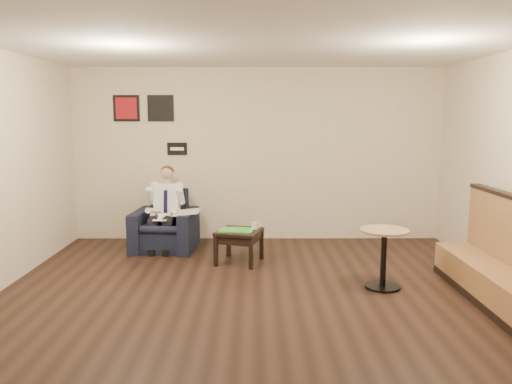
{
  "coord_description": "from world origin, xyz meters",
  "views": [
    {
      "loc": [
        -0.04,
        -5.14,
        2.0
      ],
      "look_at": [
        -0.02,
        1.2,
        1.05
      ],
      "focal_mm": 35.0,
      "sensor_mm": 36.0,
      "label": 1
    }
  ],
  "objects_px": {
    "seated_man": "(163,212)",
    "smartphone": "(246,228)",
    "armchair": "(165,221)",
    "cafe_table": "(383,259)",
    "green_folder": "(237,230)",
    "banquette": "(497,251)",
    "coffee_mug": "(254,226)",
    "side_table": "(239,246)"
  },
  "relations": [
    {
      "from": "seated_man",
      "to": "smartphone",
      "type": "xyz_separation_m",
      "value": [
        1.26,
        -0.47,
        -0.14
      ]
    },
    {
      "from": "armchair",
      "to": "cafe_table",
      "type": "bearing_deg",
      "value": -27.44
    },
    {
      "from": "green_folder",
      "to": "banquette",
      "type": "height_order",
      "value": "banquette"
    },
    {
      "from": "coffee_mug",
      "to": "cafe_table",
      "type": "bearing_deg",
      "value": -36.03
    },
    {
      "from": "side_table",
      "to": "coffee_mug",
      "type": "bearing_deg",
      "value": 16.47
    },
    {
      "from": "armchair",
      "to": "cafe_table",
      "type": "height_order",
      "value": "armchair"
    },
    {
      "from": "green_folder",
      "to": "cafe_table",
      "type": "xyz_separation_m",
      "value": [
        1.77,
        -1.03,
        -0.11
      ]
    },
    {
      "from": "green_folder",
      "to": "smartphone",
      "type": "bearing_deg",
      "value": 48.82
    },
    {
      "from": "armchair",
      "to": "smartphone",
      "type": "xyz_separation_m",
      "value": [
        1.26,
        -0.59,
        0.02
      ]
    },
    {
      "from": "green_folder",
      "to": "coffee_mug",
      "type": "xyz_separation_m",
      "value": [
        0.25,
        0.07,
        0.04
      ]
    },
    {
      "from": "armchair",
      "to": "side_table",
      "type": "distance_m",
      "value": 1.39
    },
    {
      "from": "cafe_table",
      "to": "coffee_mug",
      "type": "bearing_deg",
      "value": 143.97
    },
    {
      "from": "smartphone",
      "to": "cafe_table",
      "type": "height_order",
      "value": "cafe_table"
    },
    {
      "from": "coffee_mug",
      "to": "cafe_table",
      "type": "xyz_separation_m",
      "value": [
        1.52,
        -1.11,
        -0.15
      ]
    },
    {
      "from": "side_table",
      "to": "smartphone",
      "type": "bearing_deg",
      "value": 55.43
    },
    {
      "from": "side_table",
      "to": "cafe_table",
      "type": "distance_m",
      "value": 2.03
    },
    {
      "from": "coffee_mug",
      "to": "cafe_table",
      "type": "distance_m",
      "value": 1.89
    },
    {
      "from": "coffee_mug",
      "to": "banquette",
      "type": "distance_m",
      "value": 3.06
    },
    {
      "from": "armchair",
      "to": "banquette",
      "type": "relative_size",
      "value": 0.41
    },
    {
      "from": "armchair",
      "to": "seated_man",
      "type": "bearing_deg",
      "value": -90.0
    },
    {
      "from": "smartphone",
      "to": "seated_man",
      "type": "bearing_deg",
      "value": -173.24
    },
    {
      "from": "side_table",
      "to": "banquette",
      "type": "relative_size",
      "value": 0.25
    },
    {
      "from": "green_folder",
      "to": "coffee_mug",
      "type": "distance_m",
      "value": 0.26
    },
    {
      "from": "side_table",
      "to": "smartphone",
      "type": "xyz_separation_m",
      "value": [
        0.1,
        0.14,
        0.23
      ]
    },
    {
      "from": "side_table",
      "to": "armchair",
      "type": "bearing_deg",
      "value": 147.87
    },
    {
      "from": "side_table",
      "to": "cafe_table",
      "type": "xyz_separation_m",
      "value": [
        1.73,
        -1.04,
        0.12
      ]
    },
    {
      "from": "green_folder",
      "to": "coffee_mug",
      "type": "height_order",
      "value": "coffee_mug"
    },
    {
      "from": "coffee_mug",
      "to": "seated_man",
      "type": "bearing_deg",
      "value": 158.26
    },
    {
      "from": "side_table",
      "to": "seated_man",
      "type": "bearing_deg",
      "value": 152.29
    },
    {
      "from": "seated_man",
      "to": "smartphone",
      "type": "relative_size",
      "value": 8.44
    },
    {
      "from": "banquette",
      "to": "green_folder",
      "type": "bearing_deg",
      "value": 152.58
    },
    {
      "from": "seated_man",
      "to": "coffee_mug",
      "type": "bearing_deg",
      "value": -17.7
    },
    {
      "from": "seated_man",
      "to": "cafe_table",
      "type": "xyz_separation_m",
      "value": [
        2.9,
        -1.66,
        -0.25
      ]
    },
    {
      "from": "coffee_mug",
      "to": "smartphone",
      "type": "xyz_separation_m",
      "value": [
        -0.11,
        0.08,
        -0.04
      ]
    },
    {
      "from": "seated_man",
      "to": "coffee_mug",
      "type": "height_order",
      "value": "seated_man"
    },
    {
      "from": "banquette",
      "to": "seated_man",
      "type": "bearing_deg",
      "value": 152.17
    },
    {
      "from": "armchair",
      "to": "seated_man",
      "type": "xyz_separation_m",
      "value": [
        -0.01,
        -0.11,
        0.16
      ]
    },
    {
      "from": "side_table",
      "to": "smartphone",
      "type": "height_order",
      "value": "smartphone"
    },
    {
      "from": "banquette",
      "to": "side_table",
      "type": "bearing_deg",
      "value": 152.12
    },
    {
      "from": "side_table",
      "to": "coffee_mug",
      "type": "distance_m",
      "value": 0.36
    },
    {
      "from": "side_table",
      "to": "coffee_mug",
      "type": "xyz_separation_m",
      "value": [
        0.21,
        0.06,
        0.28
      ]
    },
    {
      "from": "side_table",
      "to": "cafe_table",
      "type": "bearing_deg",
      "value": -31.06
    }
  ]
}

